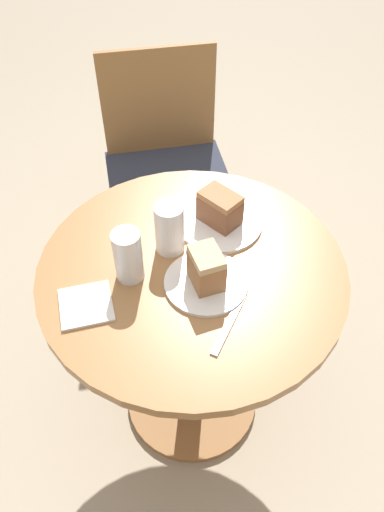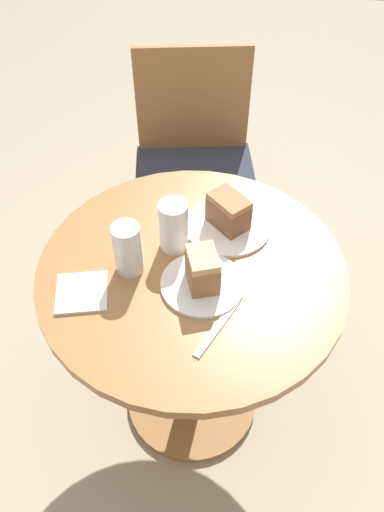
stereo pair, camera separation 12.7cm
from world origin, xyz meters
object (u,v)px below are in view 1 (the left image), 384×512
at_px(glass_water, 170,231).
at_px(cake_slice_near, 206,268).
at_px(chair, 165,161).
at_px(plate_near, 206,283).
at_px(plate_far, 219,222).
at_px(glass_lemonade, 128,258).
at_px(cake_slice_far, 220,208).

bearing_deg(glass_water, cake_slice_near, -54.40).
distance_m(chair, plate_near, 0.89).
bearing_deg(plate_near, chair, 98.75).
relative_size(plate_far, glass_lemonade, 1.66).
bearing_deg(cake_slice_near, glass_lemonade, 170.54).
height_order(plate_far, glass_lemonade, glass_lemonade).
relative_size(plate_near, cake_slice_near, 1.90).
height_order(plate_far, glass_water, glass_water).
height_order(plate_near, cake_slice_far, cake_slice_far).
distance_m(plate_far, glass_lemonade, 0.31).
xyz_separation_m(cake_slice_near, glass_water, (-0.09, 0.13, 0.00)).
bearing_deg(cake_slice_far, cake_slice_near, -101.41).
relative_size(chair, cake_slice_near, 8.14).
distance_m(glass_lemonade, glass_water, 0.14).
relative_size(chair, plate_near, 4.29).
height_order(cake_slice_far, glass_lemonade, glass_lemonade).
xyz_separation_m(cake_slice_far, glass_water, (-0.14, -0.09, 0.01)).
relative_size(plate_near, cake_slice_far, 1.61).
distance_m(chair, cake_slice_near, 0.91).
bearing_deg(cake_slice_far, plate_far, 75.96).
bearing_deg(glass_lemonade, glass_water, 43.80).
bearing_deg(plate_far, cake_slice_far, -104.04).
bearing_deg(glass_water, glass_lemonade, -136.20).
relative_size(plate_far, cake_slice_far, 1.85).
relative_size(plate_far, glass_water, 1.66).
bearing_deg(plate_far, cake_slice_near, -101.41).
bearing_deg(glass_water, chair, 93.07).
bearing_deg(glass_water, plate_far, 34.42).
distance_m(plate_near, cake_slice_far, 0.23).
bearing_deg(chair, glass_lemonade, -104.65).
height_order(chair, plate_far, chair).
height_order(plate_far, cake_slice_far, cake_slice_far).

